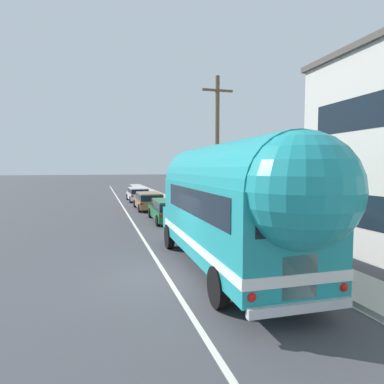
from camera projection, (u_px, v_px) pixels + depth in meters
ground_plane at (167, 276)px, 10.27m from camera, size 300.00×300.00×0.00m
lane_markings at (158, 218)px, 22.28m from camera, size 4.03×80.00×0.01m
sidewalk_slab at (210, 219)px, 21.17m from camera, size 1.84×90.00×0.15m
utility_pole at (217, 149)px, 18.99m from camera, size 1.80×0.24×8.50m
painted_bus at (232, 202)px, 10.16m from camera, size 2.69×10.62×4.12m
car_lead at (168, 209)px, 20.65m from camera, size 2.01×4.84×1.37m
car_second at (149, 200)px, 26.54m from camera, size 1.97×4.82×1.37m
car_third at (138, 193)px, 33.04m from camera, size 1.94×4.46×1.37m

